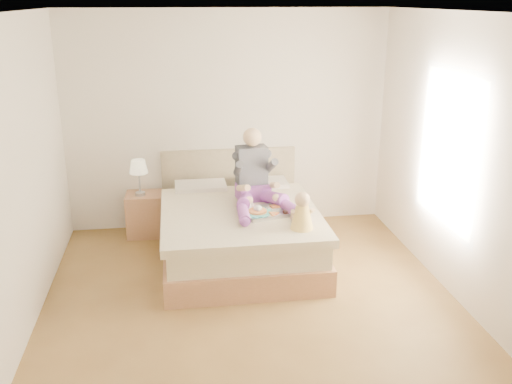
{
  "coord_description": "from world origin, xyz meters",
  "views": [
    {
      "loc": [
        -0.67,
        -4.87,
        2.81
      ],
      "look_at": [
        0.18,
        0.94,
        0.8
      ],
      "focal_mm": 40.0,
      "sensor_mm": 36.0,
      "label": 1
    }
  ],
  "objects": [
    {
      "name": "baby",
      "position": [
        0.56,
        0.32,
        0.77
      ],
      "size": [
        0.26,
        0.34,
        0.39
      ],
      "rotation": [
        0.0,
        0.0,
        0.03
      ],
      "color": "#EEC04B",
      "rests_on": "bed"
    },
    {
      "name": "bed",
      "position": [
        0.0,
        1.08,
        0.32
      ],
      "size": [
        1.7,
        2.18,
        1.0
      ],
      "color": "#906343",
      "rests_on": "ground"
    },
    {
      "name": "lamp",
      "position": [
        -1.11,
        1.8,
        0.87
      ],
      "size": [
        0.22,
        0.22,
        0.44
      ],
      "color": "#B5B8BD",
      "rests_on": "nightstand"
    },
    {
      "name": "tray",
      "position": [
        0.27,
        0.78,
        0.64
      ],
      "size": [
        0.59,
        0.52,
        0.15
      ],
      "rotation": [
        0.0,
        0.0,
        0.27
      ],
      "color": "#B5B8BD",
      "rests_on": "bed"
    },
    {
      "name": "room",
      "position": [
        0.08,
        0.01,
        1.51
      ],
      "size": [
        4.02,
        4.22,
        2.71
      ],
      "color": "brown",
      "rests_on": "ground"
    },
    {
      "name": "nightstand",
      "position": [
        -1.07,
        1.84,
        0.27
      ],
      "size": [
        0.45,
        0.4,
        0.53
      ],
      "rotation": [
        0.0,
        0.0,
        -0.04
      ],
      "color": "#906343",
      "rests_on": "ground"
    },
    {
      "name": "adult",
      "position": [
        0.21,
        1.14,
        0.86
      ],
      "size": [
        0.72,
        1.06,
        0.85
      ],
      "rotation": [
        0.0,
        0.0,
        0.13
      ],
      "color": "purple",
      "rests_on": "bed"
    }
  ]
}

